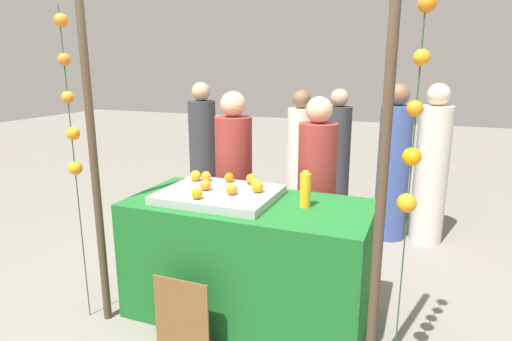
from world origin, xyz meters
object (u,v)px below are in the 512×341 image
orange_0 (197,194)px  vendor_right (316,198)px  orange_1 (251,179)px  juice_bottle (305,190)px  chalkboard_sign (182,317)px  stall_counter (249,259)px  vendor_left (234,189)px

orange_0 → vendor_right: bearing=56.9°
orange_1 → vendor_right: 0.66m
juice_bottle → chalkboard_sign: size_ratio=0.48×
stall_counter → juice_bottle: size_ratio=6.81×
orange_0 → orange_1: (0.20, 0.49, 0.00)m
orange_1 → vendor_right: size_ratio=0.05×
chalkboard_sign → stall_counter: bearing=69.1°
chalkboard_sign → vendor_right: vendor_right is taller
vendor_right → vendor_left: bearing=-177.2°
orange_1 → juice_bottle: size_ratio=0.32×
juice_bottle → vendor_right: 0.72m
stall_counter → chalkboard_sign: stall_counter is taller
juice_bottle → orange_1: bearing=156.3°
stall_counter → vendor_right: bearing=64.9°
vendor_right → orange_0: bearing=-123.1°
juice_bottle → orange_0: bearing=-158.1°
chalkboard_sign → vendor_left: bearing=98.8°
juice_bottle → chalkboard_sign: bearing=-135.2°
vendor_left → vendor_right: bearing=2.8°
orange_0 → juice_bottle: size_ratio=0.30×
orange_0 → vendor_left: 0.94m
stall_counter → orange_0: 0.66m
orange_1 → vendor_right: bearing=47.4°
vendor_right → chalkboard_sign: bearing=-113.2°
orange_0 → vendor_left: size_ratio=0.05×
juice_bottle → chalkboard_sign: 1.17m
orange_0 → juice_bottle: (0.69, 0.28, 0.02)m
stall_counter → orange_0: bearing=-140.0°
orange_1 → vendor_left: 0.58m
stall_counter → orange_0: orange_0 is taller
orange_1 → orange_0: bearing=-112.3°
juice_bottle → vendor_left: vendor_left is taller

